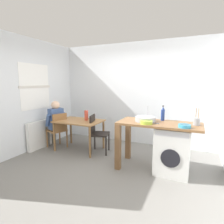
{
  "coord_description": "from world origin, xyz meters",
  "views": [
    {
      "loc": [
        1.52,
        -3.1,
        1.65
      ],
      "look_at": [
        -0.09,
        0.45,
        1.03
      ],
      "focal_mm": 29.71,
      "sensor_mm": 36.0,
      "label": 1
    }
  ],
  "objects_px": {
    "seated_person": "(54,121)",
    "washing_machine": "(172,150)",
    "colander": "(185,126)",
    "bottle_tall_green": "(163,114)",
    "utensil_crock": "(197,121)",
    "chair_opposite": "(97,132)",
    "mixing_bowl": "(146,122)",
    "vase": "(86,115)",
    "dining_table": "(79,124)",
    "chair_person_seat": "(58,129)"
  },
  "relations": [
    {
      "from": "dining_table",
      "to": "washing_machine",
      "type": "relative_size",
      "value": 1.28
    },
    {
      "from": "chair_person_seat",
      "to": "chair_opposite",
      "type": "relative_size",
      "value": 1.0
    },
    {
      "from": "vase",
      "to": "chair_opposite",
      "type": "bearing_deg",
      "value": -11.86
    },
    {
      "from": "vase",
      "to": "bottle_tall_green",
      "type": "bearing_deg",
      "value": -4.94
    },
    {
      "from": "mixing_bowl",
      "to": "utensil_crock",
      "type": "xyz_separation_m",
      "value": [
        0.82,
        0.25,
        0.04
      ]
    },
    {
      "from": "dining_table",
      "to": "seated_person",
      "type": "relative_size",
      "value": 0.92
    },
    {
      "from": "chair_person_seat",
      "to": "seated_person",
      "type": "xyz_separation_m",
      "value": [
        -0.15,
        0.05,
        0.16
      ]
    },
    {
      "from": "mixing_bowl",
      "to": "utensil_crock",
      "type": "bearing_deg",
      "value": 16.94
    },
    {
      "from": "dining_table",
      "to": "mixing_bowl",
      "type": "xyz_separation_m",
      "value": [
        1.78,
        -0.48,
        0.31
      ]
    },
    {
      "from": "seated_person",
      "to": "washing_machine",
      "type": "distance_m",
      "value": 2.95
    },
    {
      "from": "chair_opposite",
      "to": "mixing_bowl",
      "type": "bearing_deg",
      "value": 53.72
    },
    {
      "from": "chair_person_seat",
      "to": "mixing_bowl",
      "type": "bearing_deg",
      "value": -78.99
    },
    {
      "from": "seated_person",
      "to": "bottle_tall_green",
      "type": "relative_size",
      "value": 4.07
    },
    {
      "from": "chair_person_seat",
      "to": "bottle_tall_green",
      "type": "bearing_deg",
      "value": -68.77
    },
    {
      "from": "chair_person_seat",
      "to": "seated_person",
      "type": "bearing_deg",
      "value": 90.0
    },
    {
      "from": "chair_person_seat",
      "to": "mixing_bowl",
      "type": "distance_m",
      "value": 2.4
    },
    {
      "from": "chair_opposite",
      "to": "mixing_bowl",
      "type": "height_order",
      "value": "mixing_bowl"
    },
    {
      "from": "washing_machine",
      "to": "mixing_bowl",
      "type": "distance_m",
      "value": 0.72
    },
    {
      "from": "chair_opposite",
      "to": "bottle_tall_green",
      "type": "relative_size",
      "value": 3.05
    },
    {
      "from": "seated_person",
      "to": "mixing_bowl",
      "type": "relative_size",
      "value": 5.49
    },
    {
      "from": "seated_person",
      "to": "washing_machine",
      "type": "bearing_deg",
      "value": -74.44
    },
    {
      "from": "bottle_tall_green",
      "to": "utensil_crock",
      "type": "xyz_separation_m",
      "value": [
        0.6,
        -0.17,
        -0.06
      ]
    },
    {
      "from": "washing_machine",
      "to": "colander",
      "type": "height_order",
      "value": "colander"
    },
    {
      "from": "utensil_crock",
      "to": "colander",
      "type": "bearing_deg",
      "value": -123.7
    },
    {
      "from": "utensil_crock",
      "to": "colander",
      "type": "height_order",
      "value": "utensil_crock"
    },
    {
      "from": "washing_machine",
      "to": "bottle_tall_green",
      "type": "relative_size",
      "value": 2.92
    },
    {
      "from": "bottle_tall_green",
      "to": "chair_opposite",
      "type": "bearing_deg",
      "value": 176.58
    },
    {
      "from": "chair_person_seat",
      "to": "vase",
      "type": "relative_size",
      "value": 3.74
    },
    {
      "from": "seated_person",
      "to": "colander",
      "type": "bearing_deg",
      "value": -78.14
    },
    {
      "from": "dining_table",
      "to": "utensil_crock",
      "type": "bearing_deg",
      "value": -5.13
    },
    {
      "from": "chair_opposite",
      "to": "utensil_crock",
      "type": "xyz_separation_m",
      "value": [
        2.12,
        -0.26,
        0.48
      ]
    },
    {
      "from": "seated_person",
      "to": "mixing_bowl",
      "type": "height_order",
      "value": "seated_person"
    },
    {
      "from": "seated_person",
      "to": "vase",
      "type": "distance_m",
      "value": 0.89
    },
    {
      "from": "dining_table",
      "to": "vase",
      "type": "distance_m",
      "value": 0.28
    },
    {
      "from": "bottle_tall_green",
      "to": "colander",
      "type": "distance_m",
      "value": 0.62
    },
    {
      "from": "washing_machine",
      "to": "chair_opposite",
      "type": "bearing_deg",
      "value": 169.76
    },
    {
      "from": "washing_machine",
      "to": "mixing_bowl",
      "type": "bearing_deg",
      "value": -156.42
    },
    {
      "from": "utensil_crock",
      "to": "washing_machine",
      "type": "bearing_deg",
      "value": -171.9
    },
    {
      "from": "chair_opposite",
      "to": "chair_person_seat",
      "type": "bearing_deg",
      "value": -96.04
    },
    {
      "from": "chair_opposite",
      "to": "colander",
      "type": "distance_m",
      "value": 2.06
    },
    {
      "from": "dining_table",
      "to": "colander",
      "type": "distance_m",
      "value": 2.49
    },
    {
      "from": "chair_opposite",
      "to": "vase",
      "type": "relative_size",
      "value": 3.74
    },
    {
      "from": "colander",
      "to": "vase",
      "type": "relative_size",
      "value": 0.83
    },
    {
      "from": "chair_person_seat",
      "to": "seated_person",
      "type": "distance_m",
      "value": 0.23
    },
    {
      "from": "bottle_tall_green",
      "to": "vase",
      "type": "distance_m",
      "value": 1.86
    },
    {
      "from": "washing_machine",
      "to": "utensil_crock",
      "type": "relative_size",
      "value": 2.87
    },
    {
      "from": "mixing_bowl",
      "to": "bottle_tall_green",
      "type": "bearing_deg",
      "value": 62.93
    },
    {
      "from": "vase",
      "to": "chair_person_seat",
      "type": "bearing_deg",
      "value": -162.17
    },
    {
      "from": "chair_person_seat",
      "to": "mixing_bowl",
      "type": "height_order",
      "value": "mixing_bowl"
    },
    {
      "from": "colander",
      "to": "bottle_tall_green",
      "type": "bearing_deg",
      "value": 133.7
    }
  ]
}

